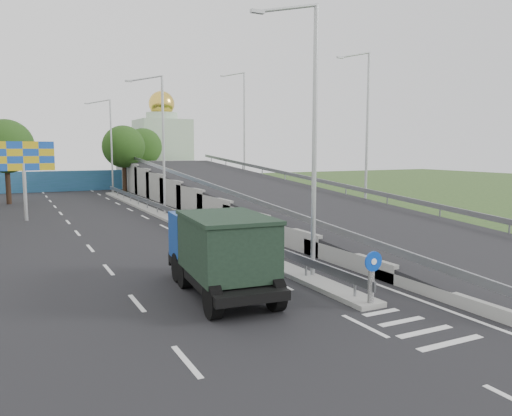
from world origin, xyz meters
TOP-DOWN VIEW (x-y plane):
  - ground at (0.00, 0.00)m, footprint 160.00×160.00m
  - road_surface at (-3.00, 20.00)m, footprint 26.00×90.00m
  - median at (0.00, 24.00)m, footprint 1.00×44.00m
  - overpass_ramp at (7.50, 24.00)m, footprint 10.00×50.00m
  - median_guardrail at (0.00, 24.00)m, footprint 0.09×44.00m
  - sign_bollard at (0.00, 2.17)m, footprint 0.64×0.23m
  - lamp_post_near at (0.11, 6.00)m, footprint 2.74×0.18m
  - lamp_post_mid at (0.11, 26.00)m, footprint 2.74×0.18m
  - lamp_post_far at (0.11, 46.00)m, footprint 2.74×0.18m
  - blue_wall at (-4.00, 52.00)m, footprint 30.00×0.50m
  - church at (10.00, 60.00)m, footprint 7.00×7.00m
  - billboard at (-9.00, 28.00)m, footprint 4.00×0.24m
  - tree_left_mid at (-10.00, 40.00)m, footprint 4.80×4.80m
  - tree_median_far at (2.00, 48.00)m, footprint 4.80×4.80m
  - tree_ramp_far at (6.00, 55.00)m, footprint 4.80×4.80m
  - dump_truck at (-3.58, 5.98)m, footprint 2.94×6.65m

SIDE VIEW (x-z plane):
  - ground at x=0.00m, z-range 0.00..0.00m
  - road_surface at x=-3.00m, z-range -0.02..0.02m
  - median at x=0.00m, z-range 0.00..0.20m
  - median_guardrail at x=0.00m, z-range 0.39..1.10m
  - sign_bollard at x=0.00m, z-range 0.20..1.87m
  - blue_wall at x=-4.00m, z-range 0.00..2.40m
  - dump_truck at x=-3.58m, z-range 0.15..3.00m
  - overpass_ramp at x=7.50m, z-range 0.00..3.50m
  - billboard at x=-9.00m, z-range 1.44..6.94m
  - tree_left_mid at x=-10.00m, z-range 1.38..8.98m
  - tree_median_far at x=2.00m, z-range 1.38..8.98m
  - tree_ramp_far at x=6.00m, z-range 1.38..8.98m
  - church at x=10.00m, z-range -1.59..12.21m
  - lamp_post_near at x=0.11m, z-range 0.77..10.85m
  - lamp_post_mid at x=0.11m, z-range 0.77..10.85m
  - lamp_post_far at x=0.11m, z-range 0.77..10.85m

